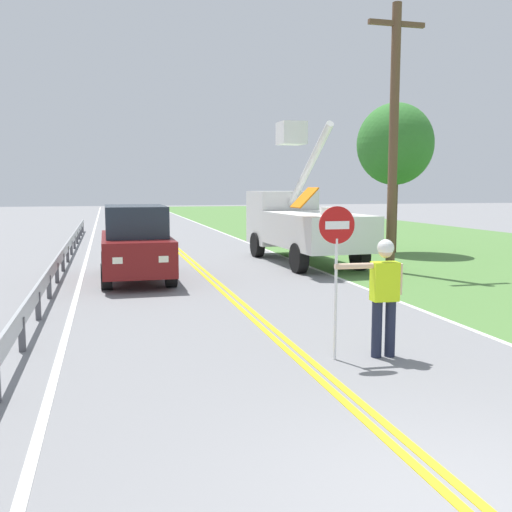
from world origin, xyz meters
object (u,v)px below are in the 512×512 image
Objects in this scene: flagger_worker at (384,290)px; roadside_tree_verge at (395,145)px; utility_pole_near at (394,135)px; oncoming_suv_nearest at (136,243)px; utility_bucket_truck at (300,222)px; stop_sign_paddle at (336,248)px.

roadside_tree_verge reaches higher than flagger_worker.
oncoming_suv_nearest is at bearing 177.21° from utility_pole_near.
flagger_worker is 0.23× the size of utility_pole_near.
utility_pole_near is (4.40, 8.19, 3.14)m from flagger_worker.
roadside_tree_verge is (2.62, 4.83, 0.08)m from utility_pole_near.
utility_bucket_truck is 4.58m from utility_pole_near.
utility_pole_near is at bearing 61.75° from flagger_worker.
oncoming_suv_nearest is at bearing -154.95° from utility_bucket_truck.
stop_sign_paddle is 0.34× the size of utility_bucket_truck.
flagger_worker is 15.14m from roadside_tree_verge.
stop_sign_paddle is at bearing -122.42° from utility_pole_near.
stop_sign_paddle is 11.70m from utility_bucket_truck.
utility_pole_near is 1.36× the size of roadside_tree_verge.
utility_bucket_truck is at bearing -158.93° from roadside_tree_verge.
utility_pole_near is at bearing -118.49° from roadside_tree_verge.
utility_pole_near is 5.50m from roadside_tree_verge.
oncoming_suv_nearest is at bearing 106.58° from stop_sign_paddle.
roadside_tree_verge reaches higher than oncoming_suv_nearest.
oncoming_suv_nearest is 0.78× the size of roadside_tree_verge.
roadside_tree_verge is at bearing 61.51° from utility_pole_near.
stop_sign_paddle is 15.34m from roadside_tree_verge.
oncoming_suv_nearest is (-3.30, 8.57, 0.01)m from flagger_worker.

